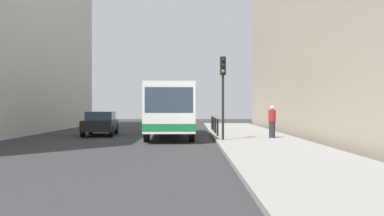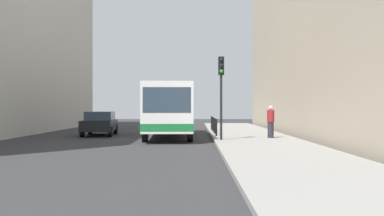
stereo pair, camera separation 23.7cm
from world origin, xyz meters
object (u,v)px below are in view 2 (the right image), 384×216
car_beside_bus (100,123)px  traffic_light (221,82)px  car_behind_bus (174,119)px  pedestrian_near_signal (271,122)px  bus (169,108)px  bollard_farthest (212,123)px  bollard_mid (214,126)px  bollard_far (213,124)px  bollard_near (216,127)px

car_beside_bus → traffic_light: 9.39m
car_behind_bus → pedestrian_near_signal: bearing=119.1°
bus → bollard_farthest: (2.75, 5.28, -1.10)m
car_beside_bus → pedestrian_near_signal: 10.76m
bollard_mid → traffic_light: bearing=-88.9°
pedestrian_near_signal → car_behind_bus: bearing=-107.9°
bus → pedestrian_near_signal: bearing=148.1°
car_beside_bus → pedestrian_near_signal: pedestrian_near_signal is taller
car_behind_bus → traffic_light: bearing=106.7°
car_behind_bus → bollard_far: size_ratio=4.76×
car_behind_bus → bollard_mid: car_behind_bus is taller
car_behind_bus → traffic_light: size_ratio=1.10×
bollard_mid → bollard_far: (0.00, 2.30, 0.00)m
car_behind_bus → bollard_near: car_behind_bus is taller
bollard_farthest → bollard_mid: bearing=-90.0°
car_behind_bus → bollard_farthest: car_behind_bus is taller
bus → car_beside_bus: 4.60m
bollard_near → traffic_light: bearing=-88.0°
bollard_near → bollard_mid: 2.30m
traffic_light → bollard_mid: bearing=91.1°
car_behind_bus → bollard_mid: (2.89, -8.49, -0.16)m
bollard_near → bollard_far: size_ratio=1.00×
bollard_mid → bollard_far: size_ratio=1.00×
bollard_mid → bollard_farthest: size_ratio=1.00×
traffic_light → car_behind_bus: bearing=102.4°
car_behind_bus → bollard_mid: bearing=113.1°
car_behind_bus → pedestrian_near_signal: pedestrian_near_signal is taller
car_beside_bus → bollard_far: bearing=-169.8°
car_behind_bus → pedestrian_near_signal: (5.66, -12.27, 0.21)m
bollard_mid → pedestrian_near_signal: (2.77, -3.79, 0.37)m
car_beside_bus → bollard_farthest: size_ratio=4.76×
bollard_far → bus: bearing=-132.8°
bus → car_behind_bus: bus is taller
pedestrian_near_signal → bollard_mid: bearing=-96.4°
bollard_near → bollard_farthest: bearing=90.0°
car_behind_bus → bollard_near: bearing=109.3°
bollard_near → bollard_far: same height
bollard_farthest → pedestrian_near_signal: pedestrian_near_signal is taller
bollard_near → bollard_farthest: same height
bus → bollard_farthest: size_ratio=11.70×
car_behind_bus → bollard_mid: 8.97m
bollard_near → pedestrian_near_signal: bearing=-28.1°
bollard_mid → bollard_farthest: 4.60m
bollard_far → car_beside_bus: bearing=-165.5°
car_beside_bus → traffic_light: (7.21, -5.59, 2.22)m
car_beside_bus → bollard_near: bearing=154.5°
bollard_far → bollard_farthest: same height
bollard_near → bollard_far: 4.60m
traffic_light → bollard_farthest: 10.02m
traffic_light → bollard_farthest: size_ratio=4.32×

